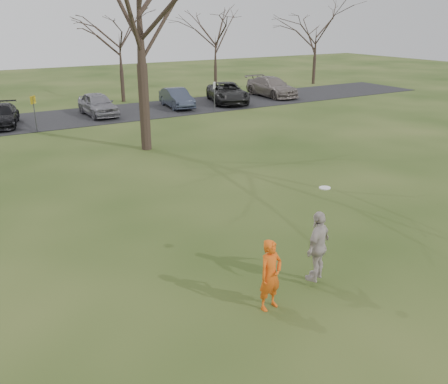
{
  "coord_description": "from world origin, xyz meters",
  "views": [
    {
      "loc": [
        -6.82,
        -7.38,
        6.36
      ],
      "look_at": [
        0.0,
        4.0,
        1.5
      ],
      "focal_mm": 38.56,
      "sensor_mm": 36.0,
      "label": 1
    }
  ],
  "objects_px": {
    "car_7": "(272,87)",
    "catching_play": "(318,246)",
    "car_5": "(177,98)",
    "car_6": "(228,93)",
    "car_3": "(1,115)",
    "car_4": "(98,104)",
    "big_tree": "(138,1)",
    "player_defender": "(271,275)"
  },
  "relations": [
    {
      "from": "car_7",
      "to": "catching_play",
      "type": "distance_m",
      "value": 30.06
    },
    {
      "from": "catching_play",
      "to": "big_tree",
      "type": "xyz_separation_m",
      "value": [
        1.38,
        14.46,
        5.94
      ]
    },
    {
      "from": "car_3",
      "to": "car_5",
      "type": "relative_size",
      "value": 1.06
    },
    {
      "from": "car_3",
      "to": "car_5",
      "type": "height_order",
      "value": "car_5"
    },
    {
      "from": "car_5",
      "to": "car_6",
      "type": "distance_m",
      "value": 4.28
    },
    {
      "from": "catching_play",
      "to": "car_3",
      "type": "bearing_deg",
      "value": 99.78
    },
    {
      "from": "car_5",
      "to": "car_7",
      "type": "distance_m",
      "value": 9.09
    },
    {
      "from": "catching_play",
      "to": "player_defender",
      "type": "bearing_deg",
      "value": -170.85
    },
    {
      "from": "player_defender",
      "to": "car_6",
      "type": "height_order",
      "value": "player_defender"
    },
    {
      "from": "player_defender",
      "to": "catching_play",
      "type": "distance_m",
      "value": 1.66
    },
    {
      "from": "car_3",
      "to": "car_5",
      "type": "xyz_separation_m",
      "value": [
        11.93,
        0.24,
        0.05
      ]
    },
    {
      "from": "car_5",
      "to": "car_6",
      "type": "height_order",
      "value": "car_6"
    },
    {
      "from": "car_7",
      "to": "car_6",
      "type": "bearing_deg",
      "value": -170.78
    },
    {
      "from": "catching_play",
      "to": "car_5",
      "type": "bearing_deg",
      "value": 72.19
    },
    {
      "from": "car_3",
      "to": "car_7",
      "type": "xyz_separation_m",
      "value": [
        21.0,
        0.87,
        0.15
      ]
    },
    {
      "from": "car_5",
      "to": "car_7",
      "type": "relative_size",
      "value": 0.77
    },
    {
      "from": "car_4",
      "to": "car_5",
      "type": "xyz_separation_m",
      "value": [
        5.87,
        0.01,
        -0.07
      ]
    },
    {
      "from": "player_defender",
      "to": "catching_play",
      "type": "height_order",
      "value": "catching_play"
    },
    {
      "from": "car_4",
      "to": "big_tree",
      "type": "bearing_deg",
      "value": -94.48
    },
    {
      "from": "car_6",
      "to": "car_7",
      "type": "height_order",
      "value": "car_7"
    },
    {
      "from": "car_4",
      "to": "car_5",
      "type": "relative_size",
      "value": 1.06
    },
    {
      "from": "car_3",
      "to": "catching_play",
      "type": "distance_m",
      "value": 24.36
    },
    {
      "from": "car_6",
      "to": "big_tree",
      "type": "xyz_separation_m",
      "value": [
        -10.69,
        -9.63,
        6.2
      ]
    },
    {
      "from": "car_3",
      "to": "car_4",
      "type": "height_order",
      "value": "car_4"
    },
    {
      "from": "car_3",
      "to": "catching_play",
      "type": "relative_size",
      "value": 1.8
    },
    {
      "from": "player_defender",
      "to": "car_4",
      "type": "height_order",
      "value": "player_defender"
    },
    {
      "from": "car_5",
      "to": "catching_play",
      "type": "relative_size",
      "value": 1.7
    },
    {
      "from": "car_5",
      "to": "car_4",
      "type": "bearing_deg",
      "value": -174.06
    },
    {
      "from": "catching_play",
      "to": "big_tree",
      "type": "bearing_deg",
      "value": 84.55
    },
    {
      "from": "catching_play",
      "to": "car_4",
      "type": "bearing_deg",
      "value": 85.47
    },
    {
      "from": "car_4",
      "to": "big_tree",
      "type": "relative_size",
      "value": 0.32
    },
    {
      "from": "car_6",
      "to": "car_7",
      "type": "distance_m",
      "value": 4.86
    },
    {
      "from": "player_defender",
      "to": "car_6",
      "type": "distance_m",
      "value": 27.93
    },
    {
      "from": "car_3",
      "to": "big_tree",
      "type": "relative_size",
      "value": 0.31
    },
    {
      "from": "car_6",
      "to": "big_tree",
      "type": "bearing_deg",
      "value": -119.12
    },
    {
      "from": "car_6",
      "to": "catching_play",
      "type": "height_order",
      "value": "catching_play"
    },
    {
      "from": "car_3",
      "to": "car_5",
      "type": "bearing_deg",
      "value": 14.42
    },
    {
      "from": "car_3",
      "to": "car_4",
      "type": "relative_size",
      "value": 1.0
    },
    {
      "from": "car_7",
      "to": "car_5",
      "type": "bearing_deg",
      "value": -176.14
    },
    {
      "from": "car_4",
      "to": "catching_play",
      "type": "xyz_separation_m",
      "value": [
        -1.92,
        -24.23,
        0.27
      ]
    },
    {
      "from": "car_6",
      "to": "car_7",
      "type": "relative_size",
      "value": 1.01
    },
    {
      "from": "catching_play",
      "to": "car_6",
      "type": "bearing_deg",
      "value": 63.39
    }
  ]
}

